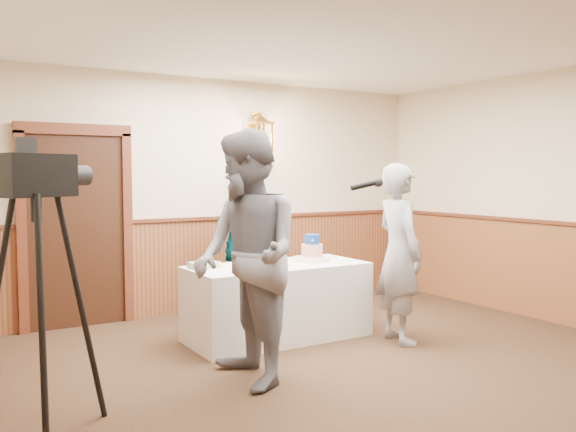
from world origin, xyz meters
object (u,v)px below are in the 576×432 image
sheet_cake_green (204,265)px  interviewer (247,258)px  tiered_cake (312,251)px  baker (399,253)px  assistant_p (244,245)px  display_table (278,302)px  sheet_cake_yellow (257,265)px  tv_camera_rig (39,314)px

sheet_cake_green → interviewer: size_ratio=0.13×
tiered_cake → baker: size_ratio=0.18×
sheet_cake_green → assistant_p: bearing=41.0°
display_table → sheet_cake_green: (-0.72, 0.18, 0.41)m
sheet_cake_yellow → interviewer: bearing=-122.8°
sheet_cake_yellow → display_table: bearing=19.5°
sheet_cake_yellow → tv_camera_rig: 2.45m
sheet_cake_yellow → baker: size_ratio=0.20×
assistant_p → interviewer: bearing=46.5°
tiered_cake → sheet_cake_green: size_ratio=1.20×
tiered_cake → assistant_p: bearing=112.0°
baker → tv_camera_rig: 3.45m
sheet_cake_yellow → interviewer: size_ratio=0.17×
tiered_cake → assistant_p: assistant_p is taller
tiered_cake → assistant_p: size_ratio=0.18×
sheet_cake_green → baker: 1.91m
sheet_cake_yellow → tv_camera_rig: bearing=-151.5°
display_table → baker: bearing=-37.0°
baker → display_table: bearing=64.6°
assistant_p → sheet_cake_green: bearing=24.3°
display_table → tv_camera_rig: size_ratio=1.01×
display_table → tiered_cake: bearing=0.1°
tiered_cake → tv_camera_rig: 3.13m
assistant_p → tv_camera_rig: (-2.51, -2.13, -0.06)m
tv_camera_rig → interviewer: bearing=-14.5°
sheet_cake_yellow → baker: bearing=-26.5°
sheet_cake_green → baker: bearing=-28.2°
display_table → tiered_cake: size_ratio=5.83×
tv_camera_rig → sheet_cake_yellow: bearing=5.1°
display_table → tiered_cake: (0.41, 0.00, 0.49)m
tiered_cake → sheet_cake_green: tiered_cake is taller
tiered_cake → interviewer: 1.66m
sheet_cake_green → sheet_cake_yellow: bearing=-32.7°
display_table → tv_camera_rig: (-2.45, -1.27, 0.42)m
sheet_cake_green → tv_camera_rig: tv_camera_rig is taller
assistant_p → tv_camera_rig: 3.30m
interviewer → tv_camera_rig: 1.59m
display_table → assistant_p: assistant_p is taller
baker → assistant_p: bearing=41.0°
display_table → assistant_p: (0.07, 0.86, 0.49)m
baker → assistant_p: baker is taller
tiered_cake → interviewer: bearing=-141.6°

